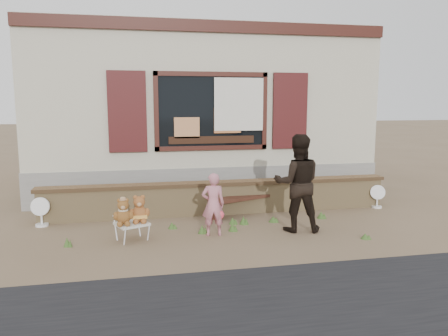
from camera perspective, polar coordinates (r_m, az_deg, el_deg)
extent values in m
plane|color=brown|center=(8.01, 0.87, -7.73)|extent=(80.00, 80.00, 0.00)
cube|color=gray|center=(12.12, -3.75, 9.32)|extent=(8.00, 5.00, 3.20)
cube|color=gray|center=(12.26, -3.66, -0.07)|extent=(8.04, 5.04, 0.80)
cube|color=black|center=(9.62, -1.65, 7.41)|extent=(2.30, 0.04, 1.50)
cube|color=#3A1711|center=(9.62, -1.65, 12.18)|extent=(2.50, 0.08, 0.10)
cube|color=#3A1711|center=(9.65, -1.61, 2.66)|extent=(2.50, 0.08, 0.10)
cube|color=#3A1711|center=(9.47, -8.86, 7.29)|extent=(0.10, 0.08, 1.70)
cube|color=#3A1711|center=(9.88, 5.30, 7.41)|extent=(0.10, 0.08, 1.70)
cube|color=#36110E|center=(9.45, -12.52, 7.19)|extent=(0.80, 0.07, 1.70)
cube|color=#36110E|center=(10.06, 8.61, 7.37)|extent=(0.80, 0.07, 1.70)
cube|color=silver|center=(9.67, 1.96, 8.30)|extent=(1.10, 0.02, 1.15)
cube|color=#3A1711|center=(9.76, -1.71, 18.04)|extent=(8.00, 0.12, 0.25)
cube|color=black|center=(9.63, -1.61, 3.71)|extent=(1.90, 0.06, 0.16)
cube|color=tan|center=(9.53, -4.89, 5.26)|extent=(0.55, 0.06, 0.45)
cube|color=#E08447|center=(9.67, 0.44, 6.23)|extent=(0.60, 0.06, 0.55)
cube|color=tan|center=(8.89, -0.52, -4.08)|extent=(7.00, 0.30, 0.60)
cube|color=brown|center=(8.82, -0.52, -1.99)|extent=(7.10, 0.36, 0.07)
cube|color=#381C13|center=(8.78, 2.64, -3.86)|extent=(1.52, 0.86, 0.06)
cube|color=#381C13|center=(8.47, -1.02, -5.70)|extent=(0.19, 0.30, 0.32)
cube|color=#381C13|center=(9.22, 5.97, -4.55)|extent=(0.19, 0.30, 0.32)
cube|color=beige|center=(7.36, -11.94, -7.16)|extent=(0.61, 0.58, 0.04)
cylinder|color=silver|center=(7.16, -12.83, -8.87)|extent=(0.03, 0.03, 0.26)
cylinder|color=silver|center=(7.32, -9.84, -8.40)|extent=(0.03, 0.03, 0.26)
cylinder|color=silver|center=(7.50, -13.92, -8.12)|extent=(0.03, 0.03, 0.26)
cylinder|color=silver|center=(7.64, -11.04, -7.69)|extent=(0.03, 0.03, 0.26)
imported|color=#D27E8D|center=(7.41, -1.42, -4.77)|extent=(0.41, 0.29, 1.08)
imported|color=black|center=(7.72, 9.57, -1.95)|extent=(0.95, 0.81, 1.71)
cylinder|color=white|center=(8.74, -22.67, -6.87)|extent=(0.23, 0.23, 0.04)
cylinder|color=white|center=(8.70, -22.73, -5.95)|extent=(0.04, 0.04, 0.29)
cylinder|color=white|center=(8.66, -22.81, -4.61)|extent=(0.35, 0.15, 0.34)
cylinder|color=white|center=(9.98, 19.32, -4.81)|extent=(0.21, 0.21, 0.04)
cylinder|color=white|center=(9.95, 19.36, -4.05)|extent=(0.03, 0.03, 0.27)
cylinder|color=white|center=(9.91, 19.41, -2.97)|extent=(0.32, 0.21, 0.31)
cone|color=#3D5E25|center=(7.64, -2.88, -7.98)|extent=(0.14, 0.14, 0.15)
cone|color=#3D5E25|center=(8.78, 12.57, -6.01)|extent=(0.16, 0.16, 0.14)
cone|color=#3D5E25|center=(8.19, 1.12, -6.89)|extent=(0.14, 0.14, 0.13)
cone|color=#3D5E25|center=(7.71, 17.96, -8.46)|extent=(0.15, 0.15, 0.10)
cone|color=#3D5E25|center=(7.97, -6.82, -7.45)|extent=(0.14, 0.14, 0.12)
cone|color=#3D5E25|center=(8.18, 2.55, -6.84)|extent=(0.15, 0.15, 0.16)
cone|color=#3D5E25|center=(7.76, 1.10, -7.71)|extent=(0.14, 0.14, 0.15)
cone|color=#3D5E25|center=(7.39, -19.82, -9.08)|extent=(0.11, 0.11, 0.15)
cone|color=#3D5E25|center=(8.38, 6.44, -6.64)|extent=(0.17, 0.17, 0.11)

